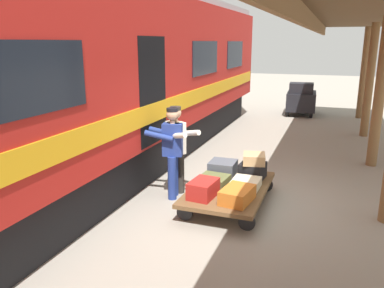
{
  "coord_description": "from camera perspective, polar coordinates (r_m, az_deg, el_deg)",
  "views": [
    {
      "loc": [
        -1.03,
        6.56,
        2.85
      ],
      "look_at": [
        1.19,
        0.53,
        1.15
      ],
      "focal_mm": 36.19,
      "sensor_mm": 36.0,
      "label": 1
    }
  ],
  "objects": [
    {
      "name": "ground_plane",
      "position": [
        7.22,
        10.48,
        -8.67
      ],
      "size": [
        60.0,
        60.0,
        0.0
      ],
      "primitive_type": "plane",
      "color": "gray"
    },
    {
      "name": "train_car",
      "position": [
        8.1,
        -15.46,
        8.71
      ],
      "size": [
        3.02,
        17.76,
        4.0
      ],
      "color": "#B21E19",
      "rests_on": "ground_plane"
    },
    {
      "name": "luggage_cart",
      "position": [
        7.01,
        5.5,
        -6.64
      ],
      "size": [
        1.3,
        2.17,
        0.34
      ],
      "color": "brown",
      "rests_on": "ground_plane"
    },
    {
      "name": "suitcase_red_plastic",
      "position": [
        6.48,
        1.66,
        -6.61
      ],
      "size": [
        0.43,
        0.59,
        0.28
      ],
      "primitive_type": "cube",
      "rotation": [
        0.0,
        0.0,
        -0.09
      ],
      "color": "#AD231E",
      "rests_on": "luggage_cart"
    },
    {
      "name": "suitcase_slate_roller",
      "position": [
        7.56,
        4.57,
        -3.54
      ],
      "size": [
        0.5,
        0.52,
        0.27
      ],
      "primitive_type": "cube",
      "rotation": [
        0.0,
        0.0,
        0.02
      ],
      "color": "#4C515B",
      "rests_on": "luggage_cart"
    },
    {
      "name": "suitcase_black_hardshell",
      "position": [
        7.43,
        8.9,
        -3.89
      ],
      "size": [
        0.48,
        0.52,
        0.3
      ],
      "primitive_type": "cube",
      "rotation": [
        0.0,
        0.0,
        -0.1
      ],
      "color": "black",
      "rests_on": "luggage_cart"
    },
    {
      "name": "suitcase_orange_carryall",
      "position": [
        6.34,
        6.69,
        -7.45
      ],
      "size": [
        0.51,
        0.69,
        0.23
      ],
      "primitive_type": "cube",
      "rotation": [
        0.0,
        0.0,
        -0.13
      ],
      "color": "#CC6B23",
      "rests_on": "luggage_cart"
    },
    {
      "name": "suitcase_cream_canvas",
      "position": [
        6.9,
        7.87,
        -5.93
      ],
      "size": [
        0.48,
        0.61,
        0.16
      ],
      "primitive_type": "cube",
      "rotation": [
        0.0,
        0.0,
        -0.02
      ],
      "color": "beige",
      "rests_on": "luggage_cart"
    },
    {
      "name": "suitcase_olive_duffel",
      "position": [
        7.03,
        3.22,
        -5.39
      ],
      "size": [
        0.54,
        0.54,
        0.16
      ],
      "primitive_type": "cube",
      "rotation": [
        0.0,
        0.0,
        -0.08
      ],
      "color": "brown",
      "rests_on": "luggage_cart"
    },
    {
      "name": "suitcase_tan_vintage",
      "position": [
        7.34,
        9.13,
        -2.15
      ],
      "size": [
        0.48,
        0.51,
        0.19
      ],
      "primitive_type": "cube",
      "rotation": [
        0.0,
        0.0,
        0.21
      ],
      "color": "tan",
      "rests_on": "suitcase_black_hardshell"
    },
    {
      "name": "porter_in_overalls",
      "position": [
        7.12,
        -3.01,
        -0.86
      ],
      "size": [
        0.72,
        0.52,
        1.7
      ],
      "color": "navy",
      "rests_on": "ground_plane"
    },
    {
      "name": "porter_by_door",
      "position": [
        7.25,
        -2.31,
        -0.56
      ],
      "size": [
        0.74,
        0.63,
        1.7
      ],
      "color": "#332D28",
      "rests_on": "ground_plane"
    },
    {
      "name": "baggage_tug",
      "position": [
        16.2,
        15.79,
        6.37
      ],
      "size": [
        1.2,
        1.76,
        1.3
      ],
      "color": "black",
      "rests_on": "ground_plane"
    }
  ]
}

